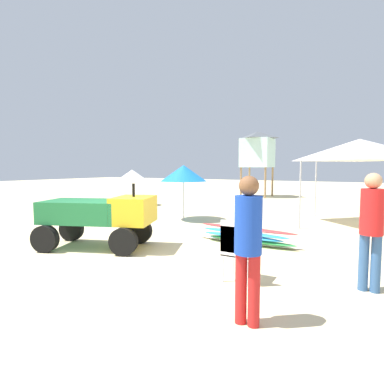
% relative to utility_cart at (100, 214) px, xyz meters
% --- Properties ---
extents(ground, '(80.00, 80.00, 0.00)m').
position_rel_utility_cart_xyz_m(ground, '(1.42, -0.78, -0.78)').
color(ground, beige).
extents(utility_cart, '(2.81, 2.08, 1.50)m').
position_rel_utility_cart_xyz_m(utility_cart, '(0.00, 0.00, 0.00)').
color(utility_cart, '#1E6B38').
rests_on(utility_cart, ground).
extents(stacked_plastic_chairs, '(0.48, 0.48, 1.02)m').
position_rel_utility_cart_xyz_m(stacked_plastic_chairs, '(3.55, -0.44, -0.18)').
color(stacked_plastic_chairs, white).
rests_on(stacked_plastic_chairs, ground).
extents(surfboard_pile, '(2.54, 0.56, 0.40)m').
position_rel_utility_cart_xyz_m(surfboard_pile, '(2.79, 2.01, -0.59)').
color(surfboard_pile, white).
rests_on(surfboard_pile, ground).
extents(lifeguard_near_left, '(0.32, 0.32, 1.77)m').
position_rel_utility_cart_xyz_m(lifeguard_near_left, '(4.17, -1.67, 0.24)').
color(lifeguard_near_left, red).
rests_on(lifeguard_near_left, ground).
extents(lifeguard_near_center, '(0.32, 0.32, 1.78)m').
position_rel_utility_cart_xyz_m(lifeguard_near_center, '(5.41, 0.20, 0.25)').
color(lifeguard_near_center, '#33598C').
rests_on(lifeguard_near_center, ground).
extents(popup_canopy, '(3.03, 3.03, 2.76)m').
position_rel_utility_cart_xyz_m(popup_canopy, '(5.01, 6.17, 1.63)').
color(popup_canopy, '#B2B2B7').
rests_on(popup_canopy, ground).
extents(lifeguard_tower, '(1.98, 1.98, 4.13)m').
position_rel_utility_cart_xyz_m(lifeguard_tower, '(-0.94, 14.09, 2.23)').
color(lifeguard_tower, olive).
rests_on(lifeguard_tower, ground).
extents(beach_umbrella_left, '(1.63, 1.63, 1.95)m').
position_rel_utility_cart_xyz_m(beach_umbrella_left, '(-0.35, 4.23, 0.88)').
color(beach_umbrella_left, beige).
rests_on(beach_umbrella_left, ground).
extents(beach_umbrella_mid, '(1.66, 1.66, 1.76)m').
position_rel_utility_cart_xyz_m(beach_umbrella_mid, '(-4.77, 6.60, 0.68)').
color(beach_umbrella_mid, beige).
rests_on(beach_umbrella_mid, ground).
extents(traffic_cone_near, '(0.37, 0.37, 0.52)m').
position_rel_utility_cart_xyz_m(traffic_cone_near, '(-1.96, 3.76, -0.52)').
color(traffic_cone_near, orange).
rests_on(traffic_cone_near, ground).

